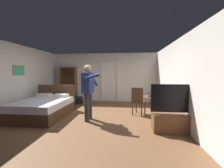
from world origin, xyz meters
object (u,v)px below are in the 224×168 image
suitcase_dark (76,101)px  side_table (153,103)px  bottle_on_table (158,94)px  person_blue_shirt (88,88)px  suitcase_small (77,100)px  bed (44,107)px  wooden_chair (138,100)px  laptop (153,95)px  bookshelf (69,83)px  tv_flatscreen (175,118)px

suitcase_dark → side_table: bearing=-39.7°
bottle_on_table → person_blue_shirt: size_ratio=0.13×
suitcase_dark → suitcase_small: 0.13m
bed → wooden_chair: size_ratio=1.98×
laptop → suitcase_small: laptop is taller
bookshelf → person_blue_shirt: bookshelf is taller
bottle_on_table → wooden_chair: bearing=159.1°
wooden_chair → laptop: bearing=-24.1°
suitcase_small → laptop: bearing=-13.7°
bottle_on_table → wooden_chair: 0.73m
side_table → laptop: (-0.04, -0.04, 0.27)m
bed → wooden_chair: bearing=7.4°
bed → suitcase_dark: (0.40, 1.95, -0.15)m
bottle_on_table → wooden_chair: size_ratio=0.23×
bookshelf → tv_flatscreen: bookshelf is taller
bed → suitcase_dark: size_ratio=3.28×
bed → wooden_chair: 3.33m
person_blue_shirt → suitcase_dark: bearing=119.7°
laptop → suitcase_small: 3.86m
bed → person_blue_shirt: (1.68, -0.28, 0.73)m
bottle_on_table → bed: bearing=-177.4°
person_blue_shirt → bed: bearing=170.4°
wooden_chair → bookshelf: bearing=148.6°
bed → side_table: bed is taller
laptop → bottle_on_table: 0.19m
bed → laptop: 3.79m
bottle_on_table → suitcase_small: size_ratio=0.53×
suitcase_dark → suitcase_small: size_ratio=1.35×
side_table → person_blue_shirt: person_blue_shirt is taller
bed → wooden_chair: (3.29, 0.43, 0.24)m
bed → bookshelf: bearing=93.9°
laptop → wooden_chair: bearing=155.9°
bottle_on_table → suitcase_small: (-3.51, 1.90, -0.64)m
bookshelf → bottle_on_table: 4.74m
bookshelf → tv_flatscreen: size_ratio=1.47×
bookshelf → laptop: size_ratio=4.58×
tv_flatscreen → suitcase_dark: size_ratio=2.05×
tv_flatscreen → suitcase_small: 4.76m
bottle_on_table → suitcase_dark: size_ratio=0.39×
laptop → person_blue_shirt: (-2.08, -0.50, 0.28)m
tv_flatscreen → suitcase_dark: bearing=142.0°
side_table → suitcase_dark: (-3.40, 1.69, -0.33)m
side_table → suitcase_small: bearing=151.7°
laptop → bottle_on_table: bearing=-11.9°
bookshelf → side_table: bookshelf is taller
bottle_on_table → wooden_chair: wooden_chair is taller
side_table → suitcase_dark: side_table is taller
side_table → laptop: bearing=-133.9°
bookshelf → person_blue_shirt: (1.85, -2.82, 0.06)m
tv_flatscreen → side_table: (-0.31, 1.20, 0.12)m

